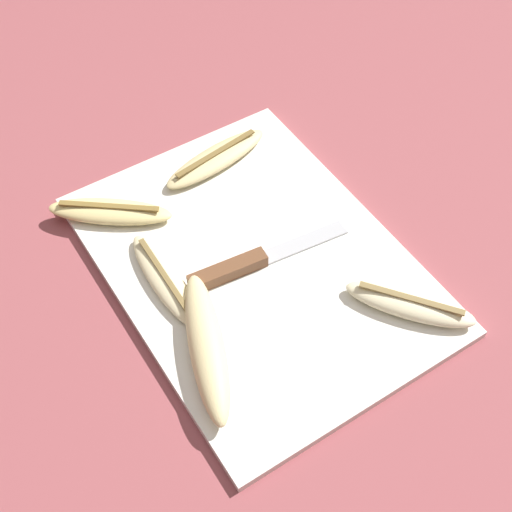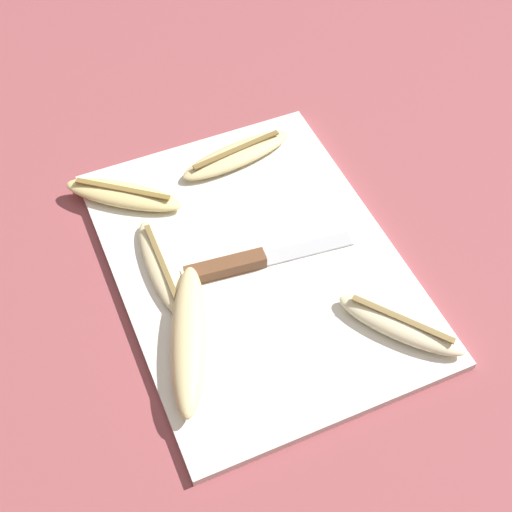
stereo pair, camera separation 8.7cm
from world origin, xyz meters
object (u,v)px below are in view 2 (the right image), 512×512
banana_ripe_center (189,338)px  banana_bright_far (401,324)px  banana_cream_curved (163,267)px  knife (240,263)px  banana_mellow_near (237,155)px  banana_golden_short (124,195)px

banana_ripe_center → banana_bright_far: (0.08, 0.23, -0.01)m
banana_bright_far → banana_cream_curved: banana_bright_far is taller
knife → banana_bright_far: banana_bright_far is taller
knife → banana_bright_far: (0.16, 0.14, 0.00)m
banana_bright_far → banana_mellow_near: bearing=-168.5°
banana_bright_far → banana_golden_short: (-0.32, -0.23, -0.00)m
banana_ripe_center → banana_bright_far: banana_ripe_center is taller
knife → banana_ripe_center: 0.13m
banana_bright_far → banana_ripe_center: bearing=-108.4°
knife → banana_ripe_center: size_ratio=1.09×
knife → banana_ripe_center: (0.08, -0.10, 0.01)m
banana_bright_far → banana_golden_short: bearing=-144.0°
banana_ripe_center → banana_cream_curved: bearing=176.7°
banana_ripe_center → knife: bearing=130.4°
banana_ripe_center → banana_cream_curved: banana_ripe_center is taller
knife → banana_cream_curved: (-0.03, -0.09, 0.00)m
banana_ripe_center → banana_golden_short: bearing=-179.4°
banana_mellow_near → banana_cream_curved: bearing=-47.6°
knife → banana_bright_far: bearing=46.6°
banana_mellow_near → banana_bright_far: bearing=11.5°
knife → banana_ripe_center: banana_ripe_center is taller
banana_bright_far → banana_cream_curved: 0.29m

